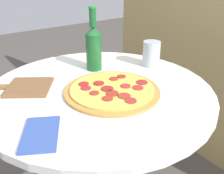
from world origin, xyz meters
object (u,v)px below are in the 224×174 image
object	(u,v)px
drinking_glass	(151,54)
beer_bottle	(94,46)
pizza	(112,90)
pizza_paddle	(23,87)

from	to	relation	value
drinking_glass	beer_bottle	bearing A→B (deg)	-116.26
drinking_glass	pizza	bearing A→B (deg)	-69.40
pizza_paddle	drinking_glass	xyz separation A→B (m)	(0.10, 0.53, 0.05)
pizza	pizza_paddle	distance (m)	0.32
pizza_paddle	drinking_glass	distance (m)	0.55
beer_bottle	drinking_glass	distance (m)	0.26
pizza_paddle	pizza	bearing A→B (deg)	173.47
pizza	drinking_glass	xyz separation A→B (m)	(-0.11, 0.29, 0.05)
beer_bottle	pizza_paddle	world-z (taller)	beer_bottle
pizza	pizza_paddle	bearing A→B (deg)	-130.95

